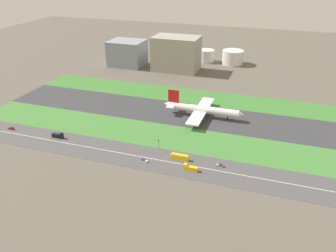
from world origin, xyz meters
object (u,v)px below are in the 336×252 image
at_px(truck_1, 58,136).
at_px(car_1, 144,161).
at_px(airliner, 201,109).
at_px(truck_0, 190,168).
at_px(car_2, 220,165).
at_px(hangar_building, 176,54).
at_px(car_0, 11,128).
at_px(fuel_tank_centre, 233,57).
at_px(traffic_light, 159,143).
at_px(bus_0, 180,157).
at_px(terminal_building, 127,53).
at_px(fuel_tank_west, 206,56).

bearing_deg(truck_1, car_1, -8.16).
height_order(airliner, truck_0, airliner).
xyz_separation_m(car_2, hangar_building, (-85.93, 182.00, 17.75)).
distance_m(car_2, hangar_building, 202.05).
relative_size(car_0, fuel_tank_centre, 0.18).
distance_m(airliner, truck_0, 79.15).
height_order(car_0, traffic_light, traffic_light).
distance_m(car_1, bus_0, 22.78).
height_order(car_1, bus_0, bus_0).
xyz_separation_m(car_2, traffic_light, (-42.71, 7.99, 3.37)).
bearing_deg(truck_0, terminal_building, -55.95).
distance_m(airliner, traffic_light, 61.67).
xyz_separation_m(car_0, car_2, (156.63, 0.00, 0.00)).
xyz_separation_m(car_2, fuel_tank_centre, (-29.75, 227.00, 7.22)).
bearing_deg(truck_0, car_2, -147.96).
distance_m(traffic_light, hangar_building, 179.87).
bearing_deg(hangar_building, car_2, -64.73).
xyz_separation_m(hangar_building, fuel_tank_west, (24.36, 45.00, -11.46)).
xyz_separation_m(airliner, car_2, (28.61, -68.00, -5.31)).
relative_size(car_2, fuel_tank_centre, 0.18).
relative_size(car_2, truck_1, 0.52).
distance_m(car_1, truck_1, 70.42).
bearing_deg(terminal_building, truck_0, -55.95).
distance_m(car_2, truck_1, 115.75).
bearing_deg(airliner, truck_0, -80.80).
distance_m(truck_0, truck_1, 100.27).
height_order(car_0, terminal_building, terminal_building).
distance_m(airliner, bus_0, 68.21).
bearing_deg(car_1, car_0, -5.17).
relative_size(truck_1, fuel_tank_west, 0.45).
distance_m(airliner, terminal_building, 163.65).
bearing_deg(car_2, car_1, -167.75).
height_order(bus_0, terminal_building, terminal_building).
relative_size(car_0, hangar_building, 0.09).
bearing_deg(truck_0, traffic_light, -33.94).
xyz_separation_m(car_2, bus_0, (-25.60, -0.00, 0.90)).
relative_size(bus_0, fuel_tank_west, 0.63).
height_order(car_2, truck_1, truck_1).
bearing_deg(fuel_tank_west, terminal_building, -151.87).
bearing_deg(traffic_light, bus_0, -25.05).
xyz_separation_m(hangar_building, fuel_tank_centre, (56.19, 45.00, -10.53)).
height_order(truck_0, truck_1, same).
bearing_deg(traffic_light, hangar_building, 103.95).
bearing_deg(fuel_tank_centre, car_1, -93.94).
bearing_deg(terminal_building, airliner, -44.22).
relative_size(bus_0, truck_1, 1.38).
bearing_deg(truck_0, truck_1, -5.72).
bearing_deg(truck_1, truck_0, -5.72).
height_order(traffic_light, fuel_tank_west, fuel_tank_west).
xyz_separation_m(truck_0, terminal_building, (-129.76, 192.00, 12.68)).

